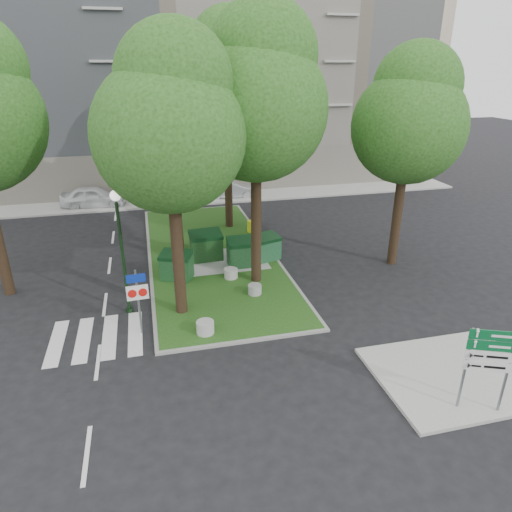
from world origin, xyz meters
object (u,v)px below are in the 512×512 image
object	(u,v)px
tree_median_far	(227,79)
tree_street_right	(411,116)
bollard_right	(255,289)
tree_median_near_left	(171,121)
directional_sign	(489,358)
dumpster_b	(206,246)
bollard_left	(205,327)
car_silver	(230,190)
litter_bin	(251,226)
traffic_sign_pole	(138,293)
street_lamp	(121,239)
bollard_mid	(231,273)
car_white	(93,197)
tree_median_mid	(172,112)
dumpster_d	(265,248)
dumpster_c	(243,252)
dumpster_a	(177,266)
tree_median_near_right	(258,94)

from	to	relation	value
tree_median_far	tree_street_right	distance (m)	9.85
tree_median_far	bollard_right	world-z (taller)	tree_median_far
tree_median_near_left	directional_sign	bearing A→B (deg)	-45.18
dumpster_b	directional_sign	xyz separation A→B (m)	(5.92, -12.42, 1.01)
bollard_left	car_silver	bearing A→B (deg)	76.31
litter_bin	traffic_sign_pole	distance (m)	11.23
street_lamp	bollard_mid	bearing A→B (deg)	22.78
tree_street_right	traffic_sign_pole	bearing A→B (deg)	-163.41
car_white	litter_bin	bearing A→B (deg)	-125.40
directional_sign	tree_median_mid	bearing A→B (deg)	138.92
dumpster_d	bollard_right	xyz separation A→B (m)	(-1.37, -3.46, -0.41)
bollard_mid	car_silver	xyz separation A→B (m)	(2.55, 13.44, 0.28)
dumpster_c	traffic_sign_pole	size ratio (longest dim) A/B	0.59
tree_street_right	traffic_sign_pole	xyz separation A→B (m)	(-12.15, -3.62, -5.36)
tree_median_near_left	directional_sign	world-z (taller)	tree_median_near_left
dumpster_c	car_white	bearing A→B (deg)	123.35
dumpster_a	street_lamp	bearing A→B (deg)	-107.87
tree_median_near_right	dumpster_a	world-z (taller)	tree_median_near_right
dumpster_a	dumpster_b	size ratio (longest dim) A/B	1.01
tree_median_near_left	traffic_sign_pole	bearing A→B (deg)	-145.80
tree_median_near_left	directional_sign	size ratio (longest dim) A/B	4.10
tree_median_near_left	bollard_mid	xyz separation A→B (m)	(2.36, 2.44, -6.98)
tree_median_mid	tree_median_far	distance (m)	4.59
bollard_mid	car_white	size ratio (longest dim) A/B	0.14
tree_median_far	dumpster_a	size ratio (longest dim) A/B	7.23
directional_sign	car_white	xyz separation A→B (m)	(-12.05, 23.40, -1.10)
bollard_right	car_silver	size ratio (longest dim) A/B	0.15
dumpster_c	litter_bin	world-z (taller)	dumpster_c
bollard_mid	litter_bin	bearing A→B (deg)	68.41
tree_street_right	dumpster_b	size ratio (longest dim) A/B	6.19
tree_median_near_right	dumpster_a	size ratio (longest dim) A/B	6.95
litter_bin	dumpster_c	bearing A→B (deg)	-107.75
tree_street_right	car_white	world-z (taller)	tree_street_right
dumpster_d	street_lamp	world-z (taller)	street_lamp
tree_median_near_left	tree_median_near_right	size ratio (longest dim) A/B	0.92
litter_bin	street_lamp	xyz separation A→B (m)	(-6.71, -7.56, 2.65)
directional_sign	litter_bin	bearing A→B (deg)	122.88
tree_median_near_right	bollard_left	distance (m)	9.03
bollard_right	car_silver	distance (m)	15.34
tree_median_near_right	tree_street_right	distance (m)	7.09
tree_street_right	car_white	size ratio (longest dim) A/B	2.37
car_silver	car_white	bearing A→B (deg)	92.25
dumpster_c	car_white	size ratio (longest dim) A/B	0.35
bollard_left	dumpster_a	bearing A→B (deg)	97.13
tree_street_right	litter_bin	size ratio (longest dim) A/B	14.93
litter_bin	street_lamp	distance (m)	10.45
bollard_left	bollard_right	world-z (taller)	bollard_left
dumpster_b	litter_bin	bearing A→B (deg)	43.35
tree_median_near_left	bollard_left	size ratio (longest dim) A/B	16.46
tree_median_far	dumpster_d	xyz separation A→B (m)	(0.71, -5.38, -7.59)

